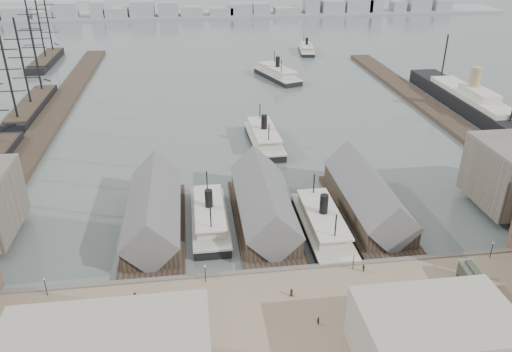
{
  "coord_description": "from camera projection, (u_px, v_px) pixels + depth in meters",
  "views": [
    {
      "loc": [
        -15.61,
        -86.29,
        64.57
      ],
      "look_at": [
        0.0,
        30.0,
        6.0
      ],
      "focal_mm": 35.0,
      "sensor_mm": 36.0,
      "label": 1
    }
  ],
  "objects": [
    {
      "name": "ground",
      "position": [
        275.0,
        263.0,
        107.22
      ],
      "size": [
        900.0,
        900.0,
        0.0
      ],
      "primitive_type": "plane",
      "color": "#4B5754",
      "rests_on": "ground"
    },
    {
      "name": "quay",
      "position": [
        293.0,
        325.0,
        89.04
      ],
      "size": [
        180.0,
        30.0,
        2.0
      ],
      "primitive_type": "cube",
      "color": "#7C6A53",
      "rests_on": "ground"
    },
    {
      "name": "seawall",
      "position": [
        279.0,
        273.0,
        102.09
      ],
      "size": [
        180.0,
        1.2,
        2.3
      ],
      "primitive_type": "cube",
      "color": "#59544C",
      "rests_on": "ground"
    },
    {
      "name": "west_wharf",
      "position": [
        52.0,
        117.0,
        187.44
      ],
      "size": [
        10.0,
        220.0,
        1.6
      ],
      "primitive_type": "cube",
      "color": "#2D231C",
      "rests_on": "ground"
    },
    {
      "name": "east_wharf",
      "position": [
        432.0,
        109.0,
        195.96
      ],
      "size": [
        10.0,
        180.0,
        1.6
      ],
      "primitive_type": "cube",
      "color": "#2D231C",
      "rests_on": "ground"
    },
    {
      "name": "ferry_shed_west",
      "position": [
        154.0,
        212.0,
        117.02
      ],
      "size": [
        14.0,
        42.0,
        12.6
      ],
      "color": "#2D231C",
      "rests_on": "ground"
    },
    {
      "name": "ferry_shed_center",
      "position": [
        263.0,
        205.0,
        120.11
      ],
      "size": [
        14.0,
        42.0,
        12.6
      ],
      "color": "#2D231C",
      "rests_on": "ground"
    },
    {
      "name": "ferry_shed_east",
      "position": [
        367.0,
        198.0,
        123.21
      ],
      "size": [
        14.0,
        42.0,
        12.6
      ],
      "color": "#2D231C",
      "rests_on": "ground"
    },
    {
      "name": "street_bldg_center",
      "position": [
        435.0,
        338.0,
        78.1
      ],
      "size": [
        24.0,
        16.0,
        10.0
      ],
      "primitive_type": "cube",
      "color": "gray",
      "rests_on": "quay"
    },
    {
      "name": "lamp_post_far_w",
      "position": [
        45.0,
        284.0,
        93.55
      ],
      "size": [
        0.44,
        0.44,
        3.92
      ],
      "color": "black",
      "rests_on": "quay"
    },
    {
      "name": "lamp_post_near_w",
      "position": [
        205.0,
        270.0,
        97.12
      ],
      "size": [
        0.44,
        0.44,
        3.92
      ],
      "color": "black",
      "rests_on": "quay"
    },
    {
      "name": "lamp_post_near_e",
      "position": [
        354.0,
        258.0,
        100.69
      ],
      "size": [
        0.44,
        0.44,
        3.92
      ],
      "color": "black",
      "rests_on": "quay"
    },
    {
      "name": "lamp_post_far_e",
      "position": [
        492.0,
        247.0,
        104.26
      ],
      "size": [
        0.44,
        0.44,
        3.92
      ],
      "color": "black",
      "rests_on": "quay"
    },
    {
      "name": "far_shore",
      "position": [
        203.0,
        12.0,
        401.53
      ],
      "size": [
        500.0,
        40.0,
        15.72
      ],
      "color": "gray",
      "rests_on": "ground"
    },
    {
      "name": "ferry_docked_west",
      "position": [
        210.0,
        217.0,
        119.58
      ],
      "size": [
        8.53,
        28.43,
        10.15
      ],
      "color": "black",
      "rests_on": "ground"
    },
    {
      "name": "ferry_docked_east",
      "position": [
        322.0,
        224.0,
        116.45
      ],
      "size": [
        9.07,
        30.23,
        10.8
      ],
      "color": "black",
      "rests_on": "ground"
    },
    {
      "name": "ferry_open_near",
      "position": [
        264.0,
        137.0,
        164.41
      ],
      "size": [
        10.06,
        30.74,
        10.88
      ],
      "rotation": [
        0.0,
        0.0,
        0.03
      ],
      "color": "black",
      "rests_on": "ground"
    },
    {
      "name": "ferry_open_mid",
      "position": [
        277.0,
        74.0,
        236.0
      ],
      "size": [
        19.26,
        32.79,
        11.23
      ],
      "rotation": [
        0.0,
        0.0,
        0.34
      ],
      "color": "black",
      "rests_on": "ground"
    },
    {
      "name": "ferry_open_far",
      "position": [
        306.0,
        49.0,
        285.93
      ],
      "size": [
        10.8,
        25.98,
        9.0
      ],
      "rotation": [
        0.0,
        0.0,
        -0.13
      ],
      "color": "black",
      "rests_on": "ground"
    },
    {
      "name": "sailing_ship_mid",
      "position": [
        32.0,
        105.0,
        194.1
      ],
      "size": [
        8.66,
        50.03,
        35.6
      ],
      "color": "black",
      "rests_on": "ground"
    },
    {
      "name": "sailing_ship_far",
      "position": [
        46.0,
        59.0,
        262.19
      ],
      "size": [
        8.59,
        47.73,
        35.32
      ],
      "color": "black",
      "rests_on": "ground"
    },
    {
      "name": "ocean_steamer",
      "position": [
        471.0,
        102.0,
        193.69
      ],
      "size": [
        11.94,
        87.24,
        17.45
      ],
      "color": "black",
      "rests_on": "ground"
    },
    {
      "name": "tram",
      "position": [
        476.0,
        284.0,
        94.33
      ],
      "size": [
        3.83,
        11.43,
        3.99
      ],
      "rotation": [
        0.0,
        0.0,
        -0.08
      ],
      "color": "black",
      "rests_on": "quay"
    },
    {
      "name": "horse_cart_left",
      "position": [
        98.0,
        320.0,
        87.59
      ],
      "size": [
        4.5,
        3.76,
        1.48
      ],
      "rotation": [
        0.0,
        0.0,
        0.95
      ],
      "color": "black",
      "rests_on": "quay"
    },
    {
      "name": "horse_cart_center",
      "position": [
        180.0,
        314.0,
        88.95
      ],
      "size": [
        4.99,
        2.3,
        1.6
      ],
      "rotation": [
        0.0,
        0.0,
        1.33
      ],
      "color": "black",
      "rests_on": "quay"
    },
    {
      "name": "horse_cart_right",
      "position": [
        419.0,
        298.0,
        92.55
      ],
      "size": [
        4.88,
        3.39,
        1.72
      ],
      "rotation": [
        0.0,
        0.0,
        2.0
      ],
      "color": "black",
      "rests_on": "quay"
    },
    {
      "name": "pedestrian_1",
      "position": [
        56.0,
        330.0,
        85.34
      ],
      "size": [
        0.96,
        0.99,
        1.6
      ],
      "primitive_type": "imported",
      "rotation": [
        0.0,
        0.0,
        4.04
      ],
      "color": "black",
      "rests_on": "quay"
    },
    {
      "name": "pedestrian_2",
      "position": [
        135.0,
        296.0,
        93.08
      ],
      "size": [
        1.22,
        1.21,
        1.69
      ],
      "primitive_type": "imported",
      "rotation": [
        0.0,
        0.0,
        2.37
      ],
      "color": "black",
      "rests_on": "quay"
    },
    {
      "name": "pedestrian_3",
      "position": [
        209.0,
        344.0,
        82.54
      ],
      "size": [
        0.54,
        0.97,
        1.57
      ],
      "primitive_type": "imported",
      "rotation": [
        0.0,
        0.0,
        4.53
      ],
      "color": "black",
      "rests_on": "quay"
    },
    {
      "name": "pedestrian_4",
      "position": [
        291.0,
        292.0,
        94.14
      ],
      "size": [
        0.82,
        0.94,
        1.63
      ],
      "primitive_type": "imported",
      "rotation": [
        0.0,
        0.0,
        2.03
      ],
      "color": "black",
      "rests_on": "quay"
    },
    {
      "name": "pedestrian_5",
      "position": [
        318.0,
        321.0,
        87.35
      ],
      "size": [
        0.66,
        0.71,
        1.59
      ],
      "primitive_type": "imported",
      "rotation": [
        0.0,
        0.0,
        5.23
      ],
      "color": "black",
      "rests_on": "quay"
    },
    {
      "name": "pedestrian_6",
      "position": [
        363.0,
        268.0,
        100.88
      ],
      "size": [
        0.67,
        0.82,
        1.58
      ],
      "primitive_type": "imported",
      "rotation": [
        0.0,
        0.0,
        4.62
      ],
      "color": "black",
      "rests_on": "quay"
    },
    {
      "name": "pedestrian_7",
      "position": [
        471.0,
        316.0,
        88.5
      ],
      "size": [
        1.22,
        1.13,
        1.65
      ],
      "primitive_type": "imported",
      "rotation": [
        0.0,
        0.0,
        0.65
      ],
      "color": "black",
      "rests_on": "quay"
    },
    {
      "name": "pedestrian_8",
      "position": [
        471.0,
        268.0,
        100.97
      ],
      "size": [
        0.84,
        1.04,
        1.65
      ],
      "primitive_type": "imported",
      "rotation": [
        0.0,
        0.0,
        5.25
      ],
      "color": "black",
      "rests_on": "quay"
    }
  ]
}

